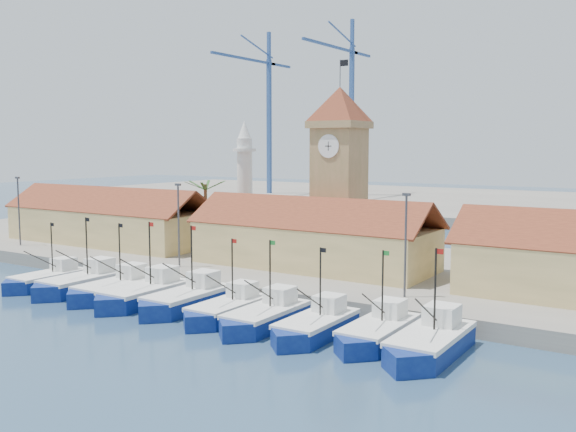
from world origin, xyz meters
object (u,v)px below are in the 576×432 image
Objects in this scene: boat_5 at (226,311)px; clock_tower at (339,168)px; boat_0 at (46,280)px; minaret at (245,183)px.

boat_5 is 26.39m from clock_tower.
boat_5 is (23.32, 0.31, 0.01)m from boat_0.
minaret is (6.17, 26.10, 9.00)m from boat_0.
clock_tower reaches higher than boat_0.
boat_5 is at bearing -56.38° from minaret.
boat_5 is 0.58× the size of minaret.
clock_tower is at bearing 48.69° from boat_0.
minaret is (-17.15, 25.79, 8.99)m from boat_5.
boat_5 is at bearing 0.76° from boat_0.
clock_tower reaches higher than boat_5.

